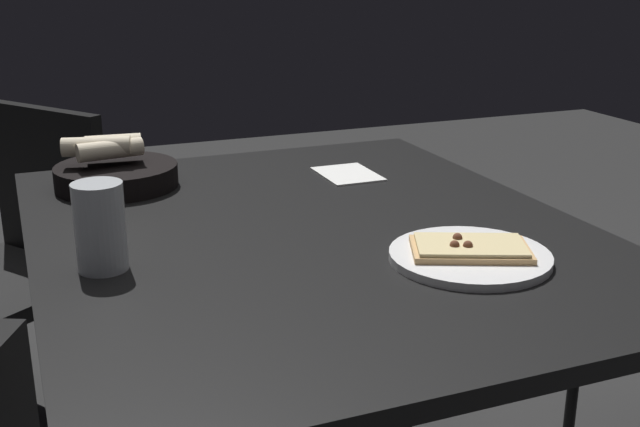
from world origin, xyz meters
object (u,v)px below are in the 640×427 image
(bread_basket, at_px, (115,172))
(chair_spare, at_px, (19,250))
(beer_glass, at_px, (101,232))
(dining_table, at_px, (310,258))
(pizza_plate, at_px, (470,254))

(bread_basket, xyz_separation_m, chair_spare, (-0.45, -0.21, -0.31))
(beer_glass, bearing_deg, dining_table, 99.82)
(dining_table, distance_m, pizza_plate, 0.32)
(dining_table, relative_size, bread_basket, 4.62)
(pizza_plate, relative_size, chair_spare, 0.31)
(pizza_plate, distance_m, chair_spare, 1.33)
(pizza_plate, xyz_separation_m, beer_glass, (-0.18, -0.56, 0.05))
(bread_basket, height_order, chair_spare, bread_basket)
(beer_glass, xyz_separation_m, chair_spare, (-0.92, -0.13, -0.34))
(dining_table, bearing_deg, chair_spare, -149.62)
(dining_table, bearing_deg, bread_basket, -144.04)
(dining_table, relative_size, beer_glass, 8.43)
(beer_glass, relative_size, chair_spare, 0.17)
(dining_table, xyz_separation_m, beer_glass, (0.07, -0.38, 0.12))
(pizza_plate, height_order, bread_basket, bread_basket)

